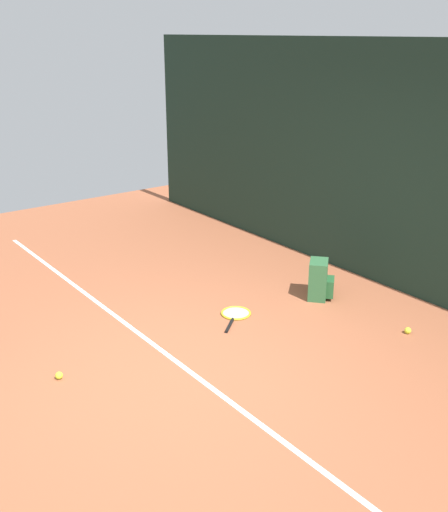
# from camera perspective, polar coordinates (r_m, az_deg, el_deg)

# --- Properties ---
(ground_plane) EXTENTS (12.00, 12.00, 0.00)m
(ground_plane) POSITION_cam_1_polar(r_m,az_deg,el_deg) (5.53, -3.37, -10.65)
(ground_plane) COLOR #9E5638
(back_fence) EXTENTS (10.00, 0.10, 2.78)m
(back_fence) POSITION_cam_1_polar(r_m,az_deg,el_deg) (7.01, 17.36, 7.48)
(back_fence) COLOR #192D23
(back_fence) RESTS_ON ground
(court_line) EXTENTS (9.00, 0.05, 0.00)m
(court_line) POSITION_cam_1_polar(r_m,az_deg,el_deg) (5.53, -3.37, -10.63)
(court_line) COLOR white
(court_line) RESTS_ON ground
(tennis_racket) EXTENTS (0.52, 0.59, 0.03)m
(tennis_racket) POSITION_cam_1_polar(r_m,az_deg,el_deg) (6.50, 1.07, -5.47)
(tennis_racket) COLOR black
(tennis_racket) RESTS_ON ground
(backpack) EXTENTS (0.38, 0.38, 0.44)m
(backpack) POSITION_cam_1_polar(r_m,az_deg,el_deg) (6.92, 8.92, -2.26)
(backpack) COLOR #2D6038
(backpack) RESTS_ON ground
(tennis_ball_near_player) EXTENTS (0.07, 0.07, 0.07)m
(tennis_ball_near_player) POSITION_cam_1_polar(r_m,az_deg,el_deg) (6.39, 16.82, -6.69)
(tennis_ball_near_player) COLOR #CCE033
(tennis_ball_near_player) RESTS_ON ground
(tennis_ball_by_fence) EXTENTS (0.07, 0.07, 0.07)m
(tennis_ball_by_fence) POSITION_cam_1_polar(r_m,az_deg,el_deg) (5.57, -15.18, -10.74)
(tennis_ball_by_fence) COLOR #CCE033
(tennis_ball_by_fence) RESTS_ON ground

